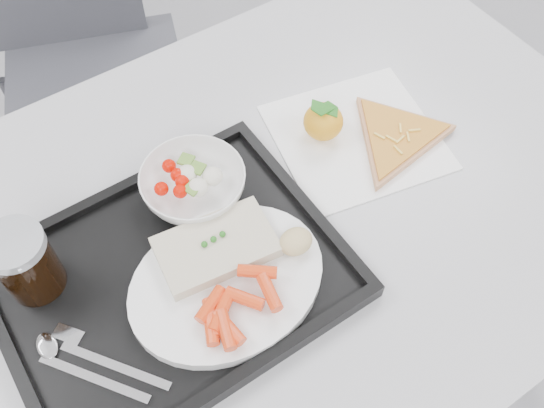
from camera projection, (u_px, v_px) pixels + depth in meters
name	position (u px, v px, depth m)	size (l,w,h in m)	color
table	(264.00, 237.00, 0.95)	(1.20, 0.80, 0.75)	silver
chair	(74.00, 41.00, 1.41)	(0.54, 0.55, 0.93)	#393940
tray	(172.00, 279.00, 0.82)	(0.45, 0.35, 0.03)	black
dinner_plate	(227.00, 282.00, 0.80)	(0.27, 0.27, 0.02)	white
fish_fillet	(216.00, 247.00, 0.81)	(0.17, 0.11, 0.03)	beige
bread_roll	(296.00, 241.00, 0.81)	(0.05, 0.05, 0.03)	#EACD89
salad_bowl	(193.00, 185.00, 0.87)	(0.15, 0.15, 0.05)	white
cola_glass	(25.00, 262.00, 0.77)	(0.08, 0.08, 0.11)	black
cutlery	(82.00, 360.00, 0.75)	(0.13, 0.16, 0.01)	silver
napkin	(356.00, 137.00, 0.97)	(0.29, 0.29, 0.00)	white
tangerine	(323.00, 121.00, 0.94)	(0.08, 0.08, 0.07)	#FF6107
pizza_slice	(396.00, 137.00, 0.96)	(0.31, 0.31, 0.02)	tan
carrot_pile	(231.00, 309.00, 0.76)	(0.13, 0.09, 0.03)	red
salad_contents	(189.00, 179.00, 0.86)	(0.10, 0.08, 0.02)	#C90D00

